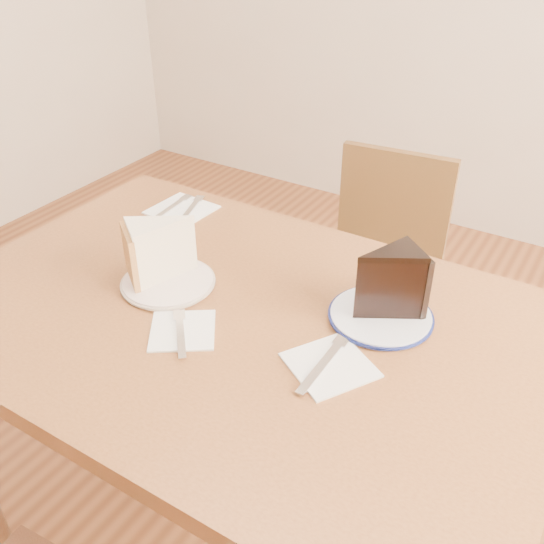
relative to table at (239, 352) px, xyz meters
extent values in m
plane|color=#4A2613|center=(0.00, 0.00, -0.65)|extent=(4.00, 4.00, 0.00)
cube|color=#4D2A15|center=(0.00, 0.00, 0.08)|extent=(1.20, 0.80, 0.04)
cylinder|color=black|center=(-0.54, 0.34, -0.30)|extent=(0.06, 0.06, 0.71)
cylinder|color=black|center=(0.54, 0.34, -0.30)|extent=(0.06, 0.06, 0.71)
cube|color=#372210|center=(0.02, 0.64, -0.22)|extent=(0.43, 0.43, 0.04)
cylinder|color=#372210|center=(0.17, 0.83, -0.45)|extent=(0.04, 0.04, 0.41)
cylinder|color=#372210|center=(-0.16, 0.79, -0.45)|extent=(0.04, 0.04, 0.41)
cylinder|color=#372210|center=(0.21, 0.49, -0.45)|extent=(0.04, 0.04, 0.41)
cylinder|color=#372210|center=(-0.13, 0.46, -0.45)|extent=(0.04, 0.04, 0.41)
cube|color=#372210|center=(0.00, 0.82, -0.03)|extent=(0.34, 0.06, 0.36)
cylinder|color=silver|center=(-0.18, 0.01, 0.10)|extent=(0.19, 0.19, 0.01)
cylinder|color=white|center=(0.24, 0.13, 0.10)|extent=(0.19, 0.19, 0.01)
cube|color=white|center=(-0.05, -0.10, 0.10)|extent=(0.16, 0.16, 0.00)
cube|color=white|center=(0.22, -0.04, 0.10)|extent=(0.18, 0.18, 0.00)
cube|color=white|center=(-0.37, 0.28, 0.10)|extent=(0.15, 0.15, 0.00)
cube|color=silver|center=(-0.05, -0.11, 0.10)|extent=(0.10, 0.11, 0.00)
cube|color=silver|center=(0.21, -0.05, 0.10)|extent=(0.02, 0.17, 0.00)
cube|color=silver|center=(-0.34, 0.30, 0.10)|extent=(0.06, 0.14, 0.00)
cube|color=silver|center=(-0.39, 0.27, 0.10)|extent=(0.03, 0.16, 0.00)
camera|label=1|loc=(0.55, -0.76, 0.80)|focal=40.00mm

